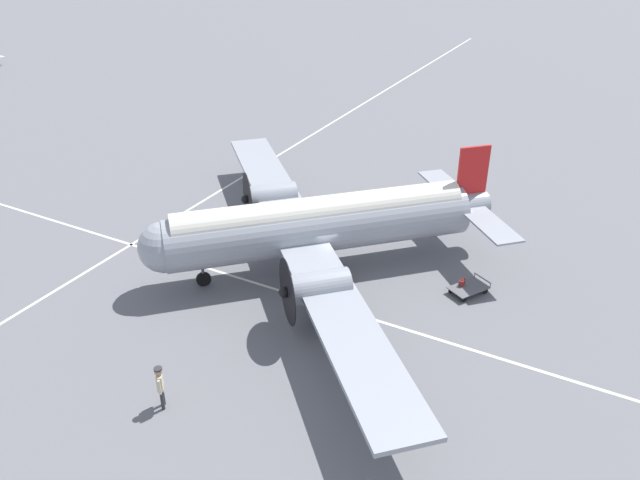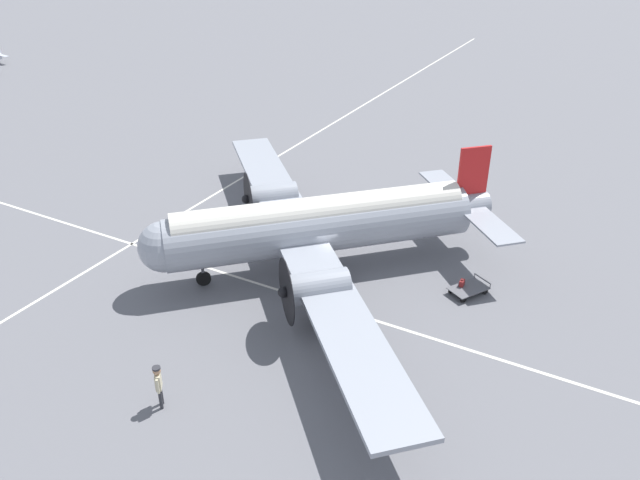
# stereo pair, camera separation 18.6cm
# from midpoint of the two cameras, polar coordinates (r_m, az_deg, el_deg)

# --- Properties ---
(ground_plane) EXTENTS (300.00, 300.00, 0.00)m
(ground_plane) POSITION_cam_midpoint_polar(r_m,az_deg,el_deg) (31.07, 0.17, -2.59)
(ground_plane) COLOR slate
(apron_line_eastwest) EXTENTS (120.00, 0.16, 0.01)m
(apron_line_eastwest) POSITION_cam_midpoint_polar(r_m,az_deg,el_deg) (36.31, -13.80, 1.46)
(apron_line_eastwest) COLOR silver
(apron_line_eastwest) RESTS_ON ground_plane
(apron_line_northsouth) EXTENTS (0.16, 120.00, 0.01)m
(apron_line_northsouth) POSITION_cam_midpoint_polar(r_m,az_deg,el_deg) (29.12, -2.36, -4.99)
(apron_line_northsouth) COLOR silver
(apron_line_northsouth) RESTS_ON ground_plane
(airliner_main) EXTENTS (21.20, 20.71, 5.61)m
(airliner_main) POSITION_cam_midpoint_polar(r_m,az_deg,el_deg) (29.76, -0.57, 1.34)
(airliner_main) COLOR #9399A3
(airliner_main) RESTS_ON ground_plane
(crew_foreground) EXTENTS (0.51, 0.42, 1.80)m
(crew_foreground) POSITION_cam_midpoint_polar(r_m,az_deg,el_deg) (23.36, -14.33, -12.47)
(crew_foreground) COLOR #2D2D33
(crew_foreground) RESTS_ON ground_plane
(suitcase_near_door) EXTENTS (0.36, 0.18, 0.65)m
(suitcase_near_door) POSITION_cam_midpoint_polar(r_m,az_deg,el_deg) (29.91, 12.99, -4.10)
(suitcase_near_door) COLOR maroon
(suitcase_near_door) RESTS_ON ground_plane
(baggage_cart) EXTENTS (2.07, 1.83, 0.56)m
(baggage_cart) POSITION_cam_midpoint_polar(r_m,az_deg,el_deg) (29.84, 13.61, -4.34)
(baggage_cart) COLOR #56565B
(baggage_cart) RESTS_ON ground_plane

